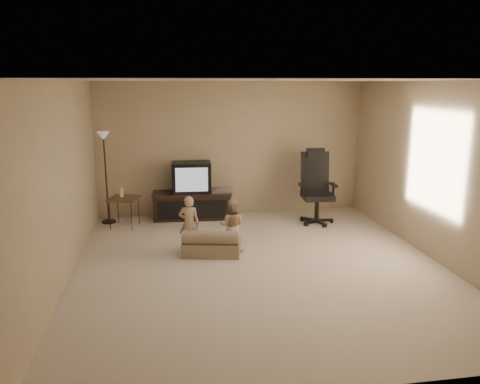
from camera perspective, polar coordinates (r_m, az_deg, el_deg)
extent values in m
plane|color=#C0AF98|center=(6.55, 2.37, -8.95)|extent=(5.50, 5.50, 0.00)
plane|color=silver|center=(6.07, 2.60, 13.47)|extent=(5.50, 5.50, 0.00)
plane|color=tan|center=(8.86, -1.08, 5.30)|extent=(5.00, 0.00, 5.00)
plane|color=tan|center=(3.63, 11.22, -6.71)|extent=(5.00, 0.00, 5.00)
plane|color=tan|center=(6.20, -20.79, 0.99)|extent=(0.00, 5.50, 5.50)
plane|color=tan|center=(7.12, 22.62, 2.31)|extent=(0.00, 5.50, 5.50)
cube|color=black|center=(8.74, -5.84, -1.74)|extent=(1.43, 0.57, 0.45)
cube|color=black|center=(8.68, -5.88, -0.10)|extent=(1.47, 0.61, 0.04)
cube|color=black|center=(8.50, -8.05, -2.20)|extent=(0.58, 0.05, 0.34)
cube|color=black|center=(8.50, -3.59, -2.09)|extent=(0.58, 0.05, 0.34)
cube|color=black|center=(8.63, -5.92, 1.84)|extent=(0.73, 0.54, 0.55)
cube|color=white|center=(8.38, -5.91, 1.49)|extent=(0.58, 0.04, 0.43)
cube|color=#ACACAE|center=(8.64, -2.22, 0.23)|extent=(0.41, 0.30, 0.06)
cylinder|color=black|center=(8.46, 9.34, -2.08)|extent=(0.07, 0.07, 0.42)
cube|color=black|center=(8.40, 9.40, -0.49)|extent=(0.57, 0.57, 0.09)
cube|color=black|center=(8.56, 9.11, 2.44)|extent=(0.52, 0.23, 0.74)
cube|color=black|center=(8.50, 9.19, 4.74)|extent=(0.32, 0.13, 0.17)
cube|color=black|center=(8.30, 7.55, 0.81)|extent=(0.10, 0.30, 0.04)
cube|color=black|center=(8.43, 11.33, 0.86)|extent=(0.10, 0.30, 0.04)
cube|color=brown|center=(8.34, -13.99, -0.75)|extent=(0.59, 0.59, 0.03)
cylinder|color=black|center=(8.30, -15.58, -2.75)|extent=(0.01, 0.01, 0.52)
cylinder|color=black|center=(8.17, -13.10, -2.86)|extent=(0.01, 0.01, 0.52)
cylinder|color=black|center=(8.64, -14.65, -2.06)|extent=(0.01, 0.01, 0.52)
cylinder|color=black|center=(8.51, -12.25, -2.16)|extent=(0.01, 0.01, 0.52)
cylinder|color=silver|center=(8.37, -14.24, -0.14)|extent=(0.07, 0.07, 0.13)
cone|color=beige|center=(8.35, -14.27, 0.47)|extent=(0.05, 0.05, 0.05)
cylinder|color=black|center=(8.80, -15.68, -3.50)|extent=(0.26, 0.26, 0.03)
cylinder|color=black|center=(8.62, -16.00, 1.41)|extent=(0.03, 0.03, 1.55)
cone|color=beige|center=(8.50, -16.33, 6.58)|extent=(0.22, 0.22, 0.15)
cube|color=gray|center=(6.94, -3.47, -6.72)|extent=(0.90, 0.61, 0.22)
cylinder|color=gray|center=(6.74, -3.62, -5.56)|extent=(0.84, 0.36, 0.20)
imported|color=tan|center=(7.01, -6.22, -3.86)|extent=(0.35, 0.28, 0.85)
imported|color=tan|center=(6.96, -1.02, -4.11)|extent=(0.43, 0.31, 0.80)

